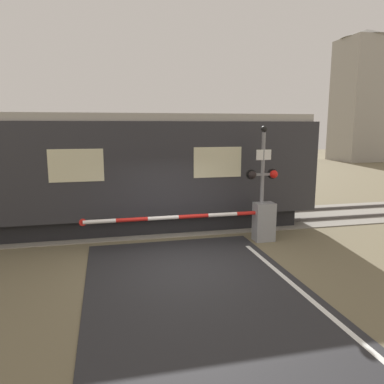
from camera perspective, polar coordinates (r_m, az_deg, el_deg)
ground_plane at (r=9.55m, az=-1.34°, el=-11.09°), size 80.00×80.00×0.00m
track_bed at (r=13.24m, az=-4.83°, el=-4.92°), size 36.00×3.20×0.13m
train at (r=12.78m, az=-16.72°, el=2.96°), size 15.52×2.85×3.82m
crossing_barrier at (r=11.35m, az=8.80°, el=-4.37°), size 5.66×0.44×1.17m
signal_post at (r=11.35m, az=10.71°, el=2.35°), size 0.99×0.26×3.44m
distant_building at (r=40.58m, az=24.37°, el=13.19°), size 4.65×4.65×12.29m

